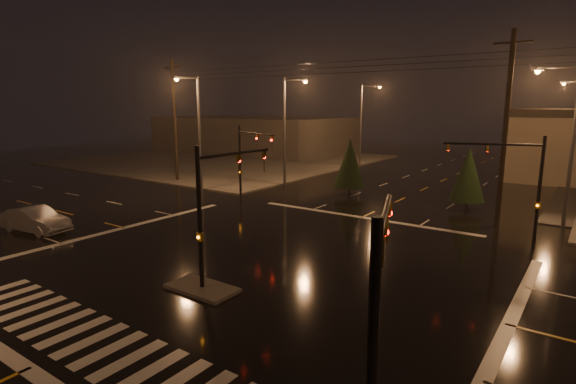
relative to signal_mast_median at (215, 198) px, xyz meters
name	(u,v)px	position (x,y,z in m)	size (l,w,h in m)	color
ground	(262,263)	(0.00, 3.07, -3.75)	(140.00, 140.00, 0.00)	black
sidewalk_nw	(227,159)	(-30.00, 33.07, -3.69)	(36.00, 36.00, 0.12)	#46433F
median_island	(202,288)	(0.00, -0.93, -3.68)	(3.00, 1.60, 0.15)	#46433F
crosswalk	(91,340)	(0.00, -5.93, -3.75)	(15.00, 2.60, 0.01)	beige
stop_bar_near	(27,369)	(0.00, -7.93, -3.75)	(16.00, 0.50, 0.01)	beige
stop_bar_far	(362,217)	(0.00, 14.07, -3.75)	(16.00, 0.50, 0.01)	beige
commercial_block	(254,134)	(-35.00, 45.07, -0.95)	(30.00, 18.00, 5.60)	#3D3835
signal_mast_median	(215,198)	(0.00, 0.00, 0.00)	(0.25, 4.59, 6.00)	black
signal_mast_ne	(519,177)	(9.50, 13.21, 0.04)	(4.84, 1.86, 6.00)	black
signal_mast_nw	(246,155)	(-9.50, 13.21, 0.04)	(4.84, 1.86, 6.00)	black
signal_mast_se	(376,337)	(10.23, -6.68, -0.04)	(1.55, 3.87, 6.00)	black
streetlight_1	(287,124)	(-11.18, 21.07, 2.05)	(2.77, 0.32, 10.00)	#38383A
streetlight_2	(363,120)	(-11.18, 37.07, 2.05)	(2.77, 0.32, 10.00)	#38383A
streetlight_3	(568,134)	(11.18, 19.07, 2.05)	(2.77, 0.32, 10.00)	#38383A
streetlight_5	(196,126)	(-16.00, 14.26, 2.05)	(0.32, 2.77, 10.00)	#38383A
utility_pole_0	(175,120)	(-22.00, 17.07, 2.38)	(2.20, 0.32, 12.00)	black
utility_pole_1	(505,129)	(8.00, 17.07, 2.38)	(2.20, 0.32, 12.00)	black
conifer_3	(350,163)	(-4.33, 20.49, -0.98)	(2.65, 2.65, 4.84)	black
conifer_4	(468,174)	(5.25, 20.50, -1.12)	(2.48, 2.48, 4.57)	black
car_crossing	(35,220)	(-14.56, -0.56, -2.98)	(1.63, 4.67, 1.54)	slate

